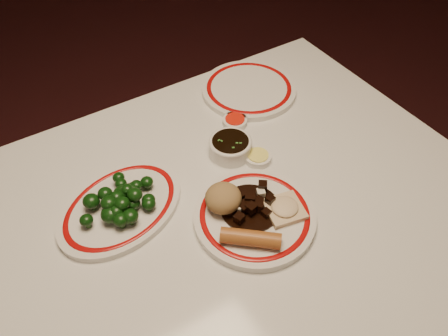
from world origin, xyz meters
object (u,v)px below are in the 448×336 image
at_px(stirfry_heap, 249,204).
at_px(broccoli_plate, 121,207).
at_px(spring_roll, 251,238).
at_px(soy_bowl, 230,147).
at_px(fried_wonton, 284,208).
at_px(main_plate, 254,216).
at_px(rice_mound, 223,198).
at_px(dining_table, 219,234).
at_px(broccoli_pile, 121,200).

height_order(stirfry_heap, broccoli_plate, stirfry_heap).
bearing_deg(spring_roll, broccoli_plate, 78.51).
bearing_deg(soy_bowl, fried_wonton, -91.79).
relative_size(spring_roll, soy_bowl, 1.17).
xyz_separation_m(main_plate, rice_mound, (-0.04, 0.05, 0.04)).
height_order(stirfry_heap, soy_bowl, stirfry_heap).
xyz_separation_m(rice_mound, broccoli_plate, (-0.18, 0.12, -0.04)).
bearing_deg(rice_mound, stirfry_heap, -35.72).
bearing_deg(dining_table, broccoli_pile, 149.40).
relative_size(main_plate, rice_mound, 4.05).
xyz_separation_m(rice_mound, spring_roll, (-0.00, -0.11, -0.01)).
bearing_deg(broccoli_pile, rice_mound, -32.06).
distance_m(dining_table, broccoli_pile, 0.24).
height_order(fried_wonton, stirfry_heap, stirfry_heap).
height_order(main_plate, stirfry_heap, stirfry_heap).
bearing_deg(main_plate, dining_table, 129.18).
bearing_deg(soy_bowl, rice_mound, -127.60).
bearing_deg(fried_wonton, stirfry_heap, 140.59).
relative_size(dining_table, main_plate, 3.84).
bearing_deg(stirfry_heap, spring_roll, -122.60).
xyz_separation_m(spring_roll, soy_bowl, (0.11, 0.25, -0.01)).
relative_size(fried_wonton, broccoli_plate, 0.26).
height_order(dining_table, soy_bowl, soy_bowl).
relative_size(main_plate, broccoli_plate, 0.91).
xyz_separation_m(rice_mound, broccoli_pile, (-0.18, 0.11, -0.01)).
distance_m(dining_table, stirfry_heap, 0.14).
bearing_deg(broccoli_plate, fried_wonton, -35.12).
height_order(fried_wonton, broccoli_pile, broccoli_pile).
bearing_deg(stirfry_heap, dining_table, 140.33).
relative_size(dining_table, spring_roll, 10.11).
bearing_deg(main_plate, broccoli_plate, 142.67).
xyz_separation_m(broccoli_plate, broccoli_pile, (0.00, -0.01, 0.03)).
relative_size(rice_mound, spring_roll, 0.65).
xyz_separation_m(dining_table, main_plate, (0.05, -0.06, 0.10)).
bearing_deg(rice_mound, soy_bowl, 52.40).
relative_size(rice_mound, fried_wonton, 0.86).
height_order(spring_roll, fried_wonton, spring_roll).
height_order(dining_table, stirfry_heap, stirfry_heap).
bearing_deg(spring_roll, soy_bowl, 15.72).
height_order(dining_table, fried_wonton, fried_wonton).
relative_size(main_plate, broccoli_pile, 1.78).
bearing_deg(broccoli_pile, broccoli_plate, 104.32).
relative_size(dining_table, rice_mound, 15.54).
relative_size(main_plate, fried_wonton, 3.48).
xyz_separation_m(dining_table, fried_wonton, (0.11, -0.09, 0.12)).
bearing_deg(broccoli_pile, spring_roll, -50.91).
xyz_separation_m(main_plate, broccoli_plate, (-0.23, 0.17, -0.00)).
bearing_deg(fried_wonton, soy_bowl, 88.21).
bearing_deg(fried_wonton, dining_table, 140.47).
bearing_deg(soy_bowl, main_plate, -108.25).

